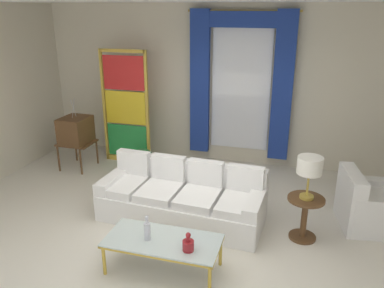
{
  "coord_description": "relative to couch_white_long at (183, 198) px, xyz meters",
  "views": [
    {
      "loc": [
        1.45,
        -4.17,
        2.94
      ],
      "look_at": [
        -0.03,
        0.9,
        1.05
      ],
      "focal_mm": 36.16,
      "sensor_mm": 36.0,
      "label": 1
    }
  ],
  "objects": [
    {
      "name": "ground_plane",
      "position": [
        0.08,
        -0.62,
        -0.31
      ],
      "size": [
        16.0,
        16.0,
        0.0
      ],
      "primitive_type": "plane",
      "color": "silver"
    },
    {
      "name": "wall_rear",
      "position": [
        0.08,
        2.44,
        1.19
      ],
      "size": [
        8.0,
        0.12,
        3.0
      ],
      "primitive_type": "cube",
      "color": "beige",
      "rests_on": "ground"
    },
    {
      "name": "curtained_window",
      "position": [
        0.4,
        2.27,
        1.44
      ],
      "size": [
        2.0,
        0.17,
        2.7
      ],
      "color": "white",
      "rests_on": "ground"
    },
    {
      "name": "couch_white_long",
      "position": [
        0.0,
        0.0,
        0.0
      ],
      "size": [
        2.39,
        1.05,
        0.86
      ],
      "color": "white",
      "rests_on": "ground"
    },
    {
      "name": "coffee_table",
      "position": [
        0.14,
        -1.23,
        0.07
      ],
      "size": [
        1.33,
        0.62,
        0.41
      ],
      "color": "silver",
      "rests_on": "ground"
    },
    {
      "name": "bottle_blue_decanter",
      "position": [
        0.48,
        -1.35,
        0.18
      ],
      "size": [
        0.13,
        0.13,
        0.22
      ],
      "color": "maroon",
      "rests_on": "coffee_table"
    },
    {
      "name": "bottle_crystal_tall",
      "position": [
        -0.03,
        -1.27,
        0.23
      ],
      "size": [
        0.07,
        0.07,
        0.31
      ],
      "color": "silver",
      "rests_on": "coffee_table"
    },
    {
      "name": "vintage_tv",
      "position": [
        -2.49,
        1.22,
        0.42
      ],
      "size": [
        0.62,
        0.61,
        1.35
      ],
      "color": "brown",
      "rests_on": "ground"
    },
    {
      "name": "armchair_white",
      "position": [
        2.55,
        0.5,
        -0.02
      ],
      "size": [
        0.94,
        0.93,
        0.8
      ],
      "color": "white",
      "rests_on": "ground"
    },
    {
      "name": "stained_glass_divider",
      "position": [
        -1.71,
        1.77,
        0.75
      ],
      "size": [
        0.95,
        0.05,
        2.2
      ],
      "color": "gold",
      "rests_on": "ground"
    },
    {
      "name": "peacock_figurine",
      "position": [
        -1.24,
        1.34,
        -0.09
      ],
      "size": [
        0.44,
        0.6,
        0.5
      ],
      "color": "beige",
      "rests_on": "ground"
    },
    {
      "name": "round_side_table",
      "position": [
        1.7,
        -0.08,
        0.05
      ],
      "size": [
        0.48,
        0.48,
        0.59
      ],
      "color": "brown",
      "rests_on": "ground"
    },
    {
      "name": "table_lamp_brass",
      "position": [
        1.7,
        -0.08,
        0.72
      ],
      "size": [
        0.32,
        0.32,
        0.57
      ],
      "color": "#B29338",
      "rests_on": "round_side_table"
    }
  ]
}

